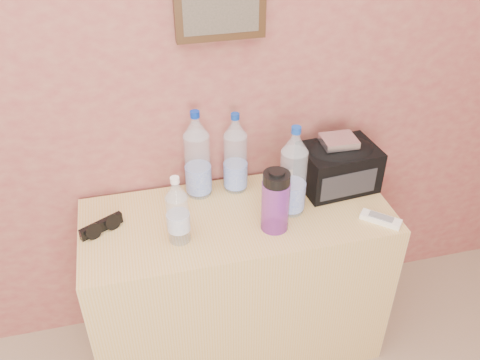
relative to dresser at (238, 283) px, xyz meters
name	(u,v)px	position (x,y,z in m)	size (l,w,h in m)	color
picture_frame	(220,1)	(0.00, 0.23, 1.05)	(0.30, 0.03, 0.25)	#382311
dresser	(238,283)	(0.00, 0.00, 0.00)	(1.13, 0.47, 0.70)	#A07A4F
pet_large_b	(197,159)	(-0.11, 0.17, 0.51)	(0.09, 0.09, 0.35)	silver
pet_large_c	(235,157)	(0.03, 0.17, 0.49)	(0.09, 0.09, 0.32)	white
pet_large_d	(293,175)	(0.20, -0.02, 0.50)	(0.09, 0.09, 0.35)	silver
pet_small	(178,213)	(-0.22, -0.08, 0.46)	(0.07, 0.07, 0.26)	silver
nalgene_bottle	(276,200)	(0.11, -0.09, 0.47)	(0.10, 0.10, 0.24)	purple
sunglasses	(101,226)	(-0.48, 0.03, 0.37)	(0.16, 0.06, 0.04)	black
ac_remote	(381,219)	(0.49, -0.16, 0.36)	(0.14, 0.05, 0.02)	silver
toiletry_bag	(338,165)	(0.42, 0.09, 0.45)	(0.28, 0.20, 0.19)	black
foil_packet	(339,141)	(0.41, 0.09, 0.56)	(0.13, 0.11, 0.03)	silver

